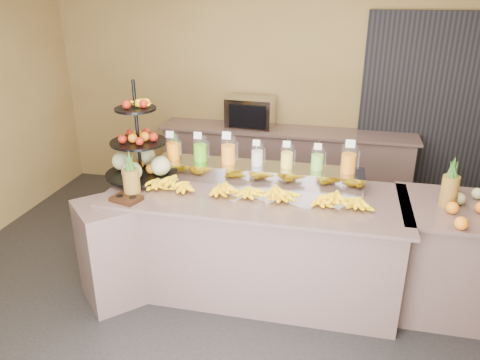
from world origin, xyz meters
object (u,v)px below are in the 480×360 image
(fruit_stand, at_px, (144,155))
(banana_heap, at_px, (251,188))
(condiment_caddy, at_px, (126,199))
(right_fruit_pile, at_px, (473,207))
(oven_warmer, at_px, (251,112))
(pitcher_tray, at_px, (257,173))

(fruit_stand, bearing_deg, banana_heap, -20.41)
(condiment_caddy, bearing_deg, right_fruit_pile, 6.70)
(right_fruit_pile, distance_m, oven_warmer, 2.90)
(oven_warmer, bearing_deg, condiment_caddy, -100.36)
(condiment_caddy, bearing_deg, fruit_stand, 94.04)
(pitcher_tray, distance_m, fruit_stand, 1.01)
(pitcher_tray, bearing_deg, fruit_stand, -170.21)
(banana_heap, bearing_deg, right_fruit_pile, 0.03)
(pitcher_tray, distance_m, condiment_caddy, 1.15)
(pitcher_tray, distance_m, banana_heap, 0.33)
(banana_heap, bearing_deg, pitcher_tray, 92.39)
(pitcher_tray, xyz_separation_m, banana_heap, (0.01, -0.33, -0.01))
(right_fruit_pile, bearing_deg, banana_heap, -179.97)
(right_fruit_pile, bearing_deg, oven_warmer, 136.61)
(banana_heap, distance_m, condiment_caddy, 1.02)
(pitcher_tray, xyz_separation_m, condiment_caddy, (-0.96, -0.64, -0.06))
(pitcher_tray, height_order, oven_warmer, oven_warmer)
(fruit_stand, distance_m, condiment_caddy, 0.51)
(condiment_caddy, relative_size, oven_warmer, 0.41)
(pitcher_tray, height_order, banana_heap, banana_heap)
(banana_heap, height_order, right_fruit_pile, right_fruit_pile)
(oven_warmer, bearing_deg, pitcher_tray, -73.39)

